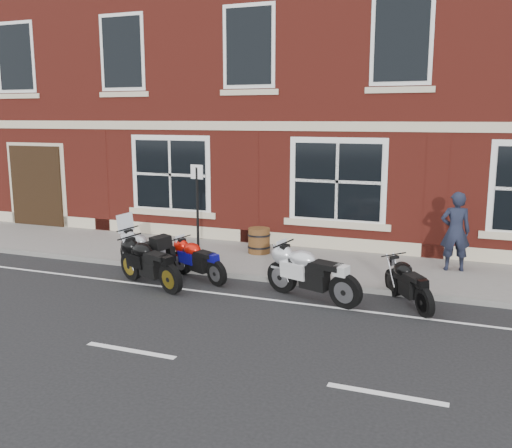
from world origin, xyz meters
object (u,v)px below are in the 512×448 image
Objects in this scene: moto_sport_black at (150,261)px; moto_sport_silver at (312,271)px; pedestrian_left at (455,231)px; parking_sign at (197,207)px; barrel_planter at (259,241)px; moto_naked_black at (409,281)px; moto_touring_silver at (145,250)px; moto_sport_red at (199,259)px.

moto_sport_silver is (3.54, 0.37, 0.03)m from moto_sport_black.
pedestrian_left is 6.07m from parking_sign.
pedestrian_left is (2.59, 2.94, 0.46)m from moto_sport_silver.
moto_sport_silver is 3.67m from barrel_planter.
moto_sport_silver is 0.90× the size of parking_sign.
moto_sport_black is at bearing 154.00° from moto_naked_black.
moto_sport_black is at bearing 16.55° from pedestrian_left.
moto_touring_silver is 1.04× the size of pedestrian_left.
parking_sign reaches higher than moto_touring_silver.
moto_sport_black is (0.67, -0.86, -0.01)m from moto_touring_silver.
moto_sport_black is 0.84× the size of parking_sign.
pedestrian_left is at bearing 0.55° from barrel_planter.
moto_sport_silver reaches higher than moto_naked_black.
parking_sign is at bearing 87.32° from moto_sport_silver.
pedestrian_left is at bearing 23.75° from parking_sign.
moto_sport_silver is at bearing -60.39° from moto_sport_black.
moto_naked_black is 0.68× the size of parking_sign.
moto_sport_silver is (2.79, -0.48, 0.10)m from moto_sport_red.
barrel_planter is at bearing -13.30° from moto_touring_silver.
parking_sign is (0.96, 0.88, 0.95)m from moto_touring_silver.
parking_sign reaches higher than pedestrian_left.
barrel_planter is (1.97, 2.40, -0.11)m from moto_touring_silver.
pedestrian_left reaches higher than moto_sport_silver.
moto_sport_red is (1.42, -0.01, -0.08)m from moto_touring_silver.
parking_sign is at bearing 3.29° from pedestrian_left.
moto_sport_black is at bearing 116.05° from moto_sport_silver.
moto_sport_red is 1.06× the size of moto_naked_black.
moto_sport_red is at bearing 144.86° from moto_naked_black.
pedestrian_left is (6.80, 2.45, 0.49)m from moto_touring_silver.
moto_sport_red is at bearing -53.96° from parking_sign.
moto_sport_black reaches higher than moto_sport_red.
moto_sport_red reaches higher than barrel_planter.
pedestrian_left is at bearing -39.63° from moto_sport_red.
moto_sport_black is 0.93× the size of moto_sport_silver.
parking_sign is (-0.46, 0.89, 1.03)m from moto_sport_red.
parking_sign is at bearing -21.73° from moto_touring_silver.
moto_sport_silver reaches higher than moto_sport_red.
moto_touring_silver is 1.11× the size of moto_sport_red.
moto_sport_red is 4.67m from moto_naked_black.
moto_sport_red is 2.83m from moto_sport_silver.
moto_naked_black is at bearing -58.83° from moto_sport_black.
moto_touring_silver is 0.89× the size of moto_sport_silver.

